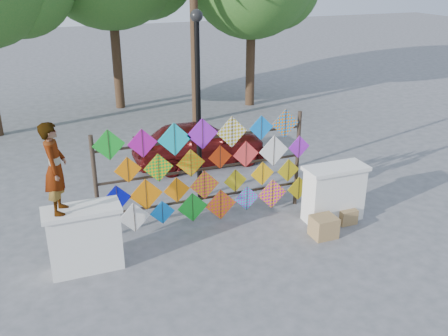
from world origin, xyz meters
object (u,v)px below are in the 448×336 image
(sedan, at_px, (200,143))
(lamppost, at_px, (198,90))
(kite_rack, at_px, (208,171))
(vendor_woman, at_px, (55,168))

(sedan, relative_size, lamppost, 0.84)
(sedan, xyz_separation_m, lamppost, (-0.71, -2.07, 2.05))
(kite_rack, height_order, vendor_woman, vendor_woman)
(kite_rack, distance_m, sedan, 3.52)
(kite_rack, xyz_separation_m, sedan, (0.93, 3.34, -0.58))
(vendor_woman, distance_m, sedan, 6.07)
(kite_rack, distance_m, lamppost, 1.96)
(lamppost, bearing_deg, kite_rack, -100.08)
(kite_rack, relative_size, lamppost, 1.10)
(vendor_woman, bearing_deg, lamppost, -44.14)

